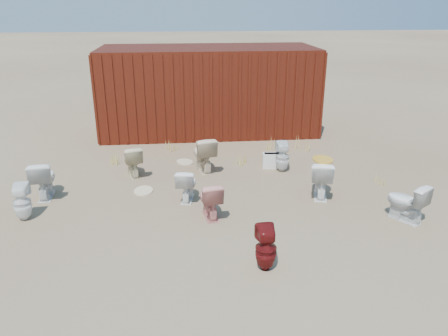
{
  "coord_description": "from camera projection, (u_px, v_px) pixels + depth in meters",
  "views": [
    {
      "loc": [
        -0.77,
        -7.31,
        3.6
      ],
      "look_at": [
        0.0,
        0.6,
        0.55
      ],
      "focal_mm": 35.0,
      "sensor_mm": 36.0,
      "label": 1
    }
  ],
  "objects": [
    {
      "name": "toilet_back_beige_left",
      "position": [
        132.0,
        161.0,
        9.48
      ],
      "size": [
        0.55,
        0.76,
        0.69
      ],
      "primitive_type": "imported",
      "rotation": [
        0.0,
        0.0,
        3.4
      ],
      "color": "beige",
      "rests_on": "ground"
    },
    {
      "name": "weed_clump_a",
      "position": [
        117.0,
        158.0,
        10.25
      ],
      "size": [
        0.36,
        0.36,
        0.31
      ],
      "primitive_type": "cone",
      "color": "#B09B46",
      "rests_on": "ground"
    },
    {
      "name": "loose_lid_near",
      "position": [
        143.0,
        191.0,
        8.81
      ],
      "size": [
        0.39,
        0.5,
        0.02
      ],
      "primitive_type": "ellipsoid",
      "rotation": [
        0.0,
        0.0,
        -0.03
      ],
      "color": "beige",
      "rests_on": "ground"
    },
    {
      "name": "toilet_back_beige_right",
      "position": [
        203.0,
        154.0,
        9.73
      ],
      "size": [
        0.62,
        0.87,
        0.81
      ],
      "primitive_type": "imported",
      "rotation": [
        0.0,
        0.0,
        3.36
      ],
      "color": "beige",
      "rests_on": "ground"
    },
    {
      "name": "ground",
      "position": [
        227.0,
        207.0,
        8.15
      ],
      "size": [
        100.0,
        100.0,
        0.0
      ],
      "primitive_type": "plane",
      "color": "brown",
      "rests_on": "ground"
    },
    {
      "name": "weed_clump_c",
      "position": [
        304.0,
        144.0,
        11.19
      ],
      "size": [
        0.36,
        0.36,
        0.35
      ],
      "primitive_type": "cone",
      "color": "#B09B46",
      "rests_on": "ground"
    },
    {
      "name": "weed_clump_f",
      "position": [
        384.0,
        179.0,
        9.14
      ],
      "size": [
        0.28,
        0.28,
        0.21
      ],
      "primitive_type": "cone",
      "color": "#B09B46",
      "rests_on": "ground"
    },
    {
      "name": "loose_lid_far",
      "position": [
        185.0,
        162.0,
        10.39
      ],
      "size": [
        0.54,
        0.58,
        0.02
      ],
      "primitive_type": "ellipsoid",
      "rotation": [
        0.0,
        0.0,
        0.49
      ],
      "color": "beige",
      "rests_on": "ground"
    },
    {
      "name": "toilet_front_pink",
      "position": [
        210.0,
        199.0,
        7.68
      ],
      "size": [
        0.47,
        0.7,
        0.67
      ],
      "primitive_type": "imported",
      "rotation": [
        0.0,
        0.0,
        3.29
      ],
      "color": "#DB857E",
      "rests_on": "ground"
    },
    {
      "name": "loose_tank",
      "position": [
        273.0,
        161.0,
        10.0
      ],
      "size": [
        0.52,
        0.24,
        0.35
      ],
      "primitive_type": "cube",
      "rotation": [
        0.0,
        0.0,
        -0.09
      ],
      "color": "silver",
      "rests_on": "ground"
    },
    {
      "name": "toilet_back_a",
      "position": [
        22.0,
        202.0,
        7.56
      ],
      "size": [
        0.32,
        0.33,
        0.67
      ],
      "primitive_type": "imported",
      "rotation": [
        0.0,
        0.0,
        3.2
      ],
      "color": "white",
      "rests_on": "ground"
    },
    {
      "name": "yellow_lid",
      "position": [
        323.0,
        159.0,
        8.33
      ],
      "size": [
        0.38,
        0.48,
        0.02
      ],
      "primitive_type": "ellipsoid",
      "color": "gold",
      "rests_on": "toilet_back_yellowlid"
    },
    {
      "name": "toilet_front_e",
      "position": [
        406.0,
        202.0,
        7.54
      ],
      "size": [
        0.7,
        0.79,
        0.7
      ],
      "primitive_type": "imported",
      "rotation": [
        0.0,
        0.0,
        3.72
      ],
      "color": "silver",
      "rests_on": "ground"
    },
    {
      "name": "toilet_front_a",
      "position": [
        44.0,
        179.0,
        8.44
      ],
      "size": [
        0.49,
        0.78,
        0.76
      ],
      "primitive_type": "imported",
      "rotation": [
        0.0,
        0.0,
        3.23
      ],
      "color": "white",
      "rests_on": "ground"
    },
    {
      "name": "toilet_front_c",
      "position": [
        187.0,
        184.0,
        8.34
      ],
      "size": [
        0.46,
        0.68,
        0.64
      ],
      "primitive_type": "imported",
      "rotation": [
        0.0,
        0.0,
        2.96
      ],
      "color": "white",
      "rests_on": "ground"
    },
    {
      "name": "toilet_back_e",
      "position": [
        282.0,
        157.0,
        9.74
      ],
      "size": [
        0.32,
        0.32,
        0.69
      ],
      "primitive_type": "imported",
      "rotation": [
        0.0,
        0.0,
        3.12
      ],
      "color": "white",
      "rests_on": "ground"
    },
    {
      "name": "weed_clump_d",
      "position": [
        171.0,
        145.0,
        11.17
      ],
      "size": [
        0.3,
        0.3,
        0.27
      ],
      "primitive_type": "cone",
      "color": "#B09B46",
      "rests_on": "ground"
    },
    {
      "name": "toilet_front_maroon",
      "position": [
        266.0,
        248.0,
        6.15
      ],
      "size": [
        0.31,
        0.32,
        0.67
      ],
      "primitive_type": "imported",
      "rotation": [
        0.0,
        0.0,
        3.17
      ],
      "color": "#5F1010",
      "rests_on": "ground"
    },
    {
      "name": "weed_clump_e",
      "position": [
        270.0,
        143.0,
        11.34
      ],
      "size": [
        0.34,
        0.34,
        0.28
      ],
      "primitive_type": "cone",
      "color": "#B09B46",
      "rests_on": "ground"
    },
    {
      "name": "weed_clump_b",
      "position": [
        244.0,
        159.0,
        10.23
      ],
      "size": [
        0.32,
        0.32,
        0.26
      ],
      "primitive_type": "cone",
      "color": "#B09B46",
      "rests_on": "ground"
    },
    {
      "name": "toilet_back_yellowlid",
      "position": [
        321.0,
        178.0,
        8.47
      ],
      "size": [
        0.6,
        0.82,
        0.76
      ],
      "primitive_type": "imported",
      "rotation": [
        0.0,
        0.0,
        2.88
      ],
      "color": "white",
      "rests_on": "ground"
    },
    {
      "name": "shipping_container",
      "position": [
        208.0,
        90.0,
        12.55
      ],
      "size": [
        6.0,
        2.4,
        2.4
      ],
      "primitive_type": "cube",
      "color": "#4E100D",
      "rests_on": "ground"
    }
  ]
}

